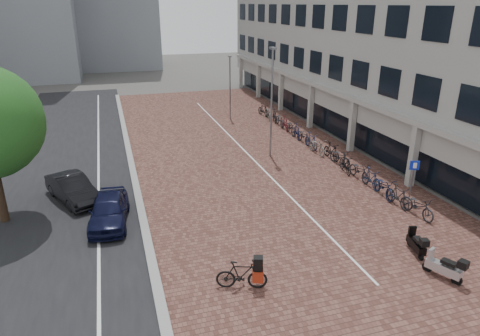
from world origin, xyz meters
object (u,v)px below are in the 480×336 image
at_px(hero_bike, 242,274).
at_px(parking_sign, 413,175).
at_px(scooter_front, 444,266).
at_px(car_dark, 72,188).
at_px(scooter_mid, 416,243).
at_px(car_navy, 109,210).

bearing_deg(hero_bike, parking_sign, -48.93).
bearing_deg(scooter_front, parking_sign, 38.23).
height_order(car_dark, scooter_mid, car_dark).
relative_size(hero_bike, parking_sign, 0.84).
relative_size(car_dark, scooter_mid, 2.84).
height_order(scooter_front, parking_sign, parking_sign).
relative_size(car_navy, hero_bike, 2.13).
bearing_deg(hero_bike, car_navy, 53.14).
bearing_deg(hero_bike, car_dark, 51.55).
distance_m(scooter_mid, parking_sign, 4.87).
relative_size(hero_bike, scooter_mid, 1.33).
bearing_deg(scooter_mid, car_dark, 159.33).
height_order(car_dark, hero_bike, car_dark).
bearing_deg(hero_bike, scooter_front, -83.78).
height_order(hero_bike, parking_sign, parking_sign).
bearing_deg(parking_sign, scooter_front, -96.69).
bearing_deg(scooter_mid, car_navy, 165.98).
xyz_separation_m(scooter_front, scooter_mid, (0.16, 1.65, -0.03)).
height_order(car_dark, scooter_front, car_dark).
xyz_separation_m(car_navy, scooter_mid, (11.28, -6.06, -0.19)).
distance_m(scooter_front, parking_sign, 6.34).
bearing_deg(car_navy, hero_bike, -49.13).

